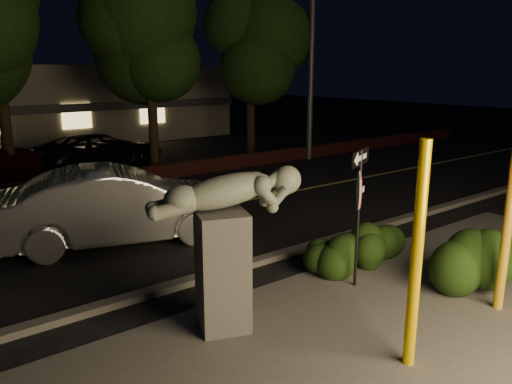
% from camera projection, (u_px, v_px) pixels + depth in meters
% --- Properties ---
extents(ground, '(90.00, 90.00, 0.00)m').
position_uv_depth(ground, '(124.00, 194.00, 15.57)').
color(ground, black).
rests_on(ground, ground).
extents(patio, '(14.00, 6.00, 0.02)m').
position_uv_depth(patio, '(437.00, 342.00, 7.12)').
color(patio, '#4C4944').
rests_on(patio, ground).
extents(road, '(80.00, 8.00, 0.01)m').
position_uv_depth(road, '(169.00, 216.00, 13.26)').
color(road, black).
rests_on(road, ground).
extents(lane_marking, '(80.00, 0.12, 0.00)m').
position_uv_depth(lane_marking, '(169.00, 215.00, 13.26)').
color(lane_marking, '#C5BD4F').
rests_on(lane_marking, road).
extents(curb, '(80.00, 0.25, 0.12)m').
position_uv_depth(curb, '(266.00, 259.00, 10.10)').
color(curb, '#4C4944').
rests_on(curb, ground).
extents(brick_wall, '(40.00, 0.35, 0.50)m').
position_uv_depth(brick_wall, '(107.00, 179.00, 16.51)').
color(brick_wall, '#4B1818').
rests_on(brick_wall, ground).
extents(parking_lot, '(40.00, 12.00, 0.01)m').
position_uv_depth(parking_lot, '(56.00, 162.00, 20.94)').
color(parking_lot, black).
rests_on(parking_lot, ground).
extents(building, '(22.00, 10.20, 4.00)m').
position_uv_depth(building, '(7.00, 104.00, 26.60)').
color(building, slate).
rests_on(building, ground).
extents(tree_far_c, '(4.80, 4.80, 7.84)m').
position_uv_depth(tree_far_c, '(148.00, 16.00, 17.85)').
color(tree_far_c, black).
rests_on(tree_far_c, ground).
extents(tree_far_d, '(4.40, 4.40, 7.42)m').
position_uv_depth(tree_far_d, '(251.00, 30.00, 21.26)').
color(tree_far_d, black).
rests_on(tree_far_d, ground).
extents(yellow_pole_left, '(0.15, 0.15, 3.00)m').
position_uv_depth(yellow_pole_left, '(416.00, 258.00, 6.25)').
color(yellow_pole_left, '#FAC500').
rests_on(yellow_pole_left, ground).
extents(yellow_pole_right, '(0.15, 0.15, 3.02)m').
position_uv_depth(yellow_pole_right, '(508.00, 220.00, 7.77)').
color(yellow_pole_right, yellow).
rests_on(yellow_pole_right, ground).
extents(signpost, '(0.79, 0.35, 2.49)m').
position_uv_depth(signpost, '(359.00, 191.00, 8.55)').
color(signpost, black).
rests_on(signpost, ground).
extents(sculpture, '(2.24, 1.31, 2.44)m').
position_uv_depth(sculpture, '(225.00, 233.00, 7.20)').
color(sculpture, '#4C4944').
rests_on(sculpture, ground).
extents(hedge_center, '(1.96, 1.18, 0.96)m').
position_uv_depth(hedge_center, '(345.00, 245.00, 9.66)').
color(hedge_center, black).
rests_on(hedge_center, ground).
extents(hedge_right, '(1.60, 1.01, 0.98)m').
position_uv_depth(hedge_right, '(384.00, 239.00, 9.98)').
color(hedge_right, black).
rests_on(hedge_right, ground).
extents(hedge_far_right, '(1.76, 1.34, 1.09)m').
position_uv_depth(hedge_far_right, '(474.00, 258.00, 8.83)').
color(hedge_far_right, black).
rests_on(hedge_far_right, ground).
extents(silver_sedan, '(5.48, 3.21, 1.71)m').
position_uv_depth(silver_sedan, '(120.00, 206.00, 11.07)').
color(silver_sedan, '#B6B7BB').
rests_on(silver_sedan, ground).
extents(parked_car_darkred, '(4.72, 3.56, 1.27)m').
position_uv_depth(parked_car_darkred, '(13.00, 165.00, 16.95)').
color(parked_car_darkred, '#3A0707').
rests_on(parked_car_darkred, ground).
extents(parked_car_dark, '(5.45, 3.30, 1.41)m').
position_uv_depth(parked_car_dark, '(99.00, 151.00, 19.27)').
color(parked_car_dark, black).
rests_on(parked_car_dark, ground).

